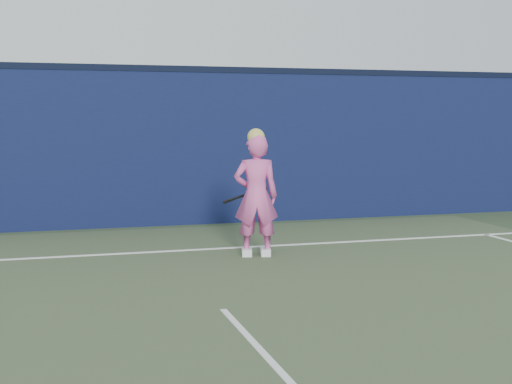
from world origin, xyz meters
name	(u,v)px	position (x,y,z in m)	size (l,w,h in m)	color
ground	(253,344)	(0.00, 0.00, 0.00)	(80.00, 80.00, 0.00)	#35462B
backstop_wall	(143,149)	(0.00, 6.50, 1.25)	(24.00, 0.40, 2.50)	#0D163B
wall_cap	(142,69)	(0.00, 6.50, 2.55)	(24.00, 0.42, 0.10)	black
player	(256,195)	(1.02, 3.44, 0.78)	(0.63, 0.49, 1.63)	#DF57A7
racket	(255,192)	(1.15, 3.91, 0.77)	(0.65, 0.18, 0.34)	black
court_lines	(266,356)	(0.00, -0.33, 0.01)	(11.00, 12.04, 0.01)	white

